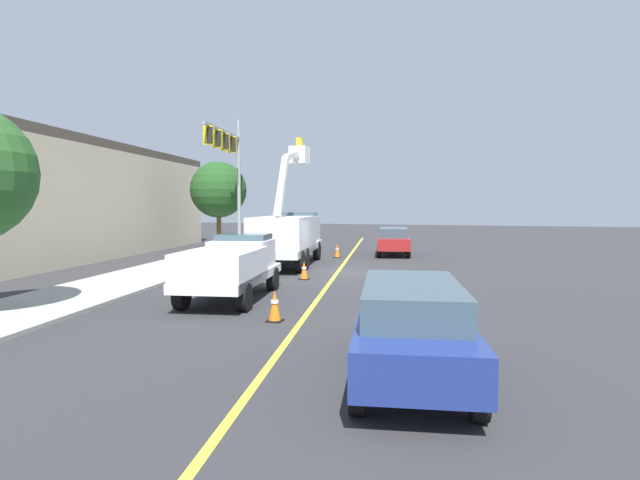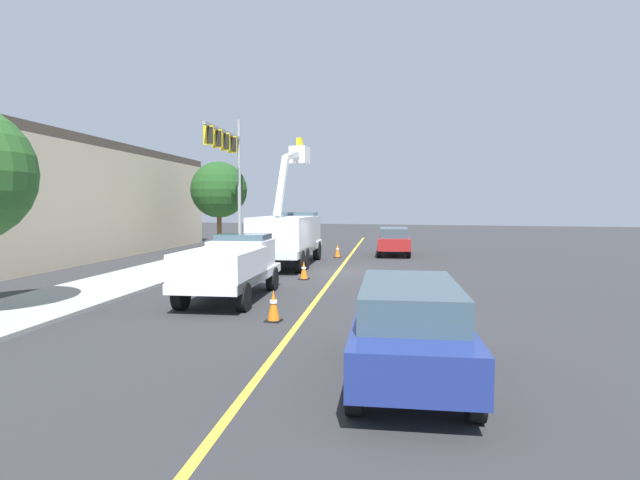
{
  "view_description": "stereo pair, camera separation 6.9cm",
  "coord_description": "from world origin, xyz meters",
  "px_view_note": "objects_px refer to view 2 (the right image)",
  "views": [
    {
      "loc": [
        -22.18,
        -5.9,
        3.05
      ],
      "look_at": [
        0.98,
        1.15,
        1.4
      ],
      "focal_mm": 28.06,
      "sensor_mm": 36.0,
      "label": 1
    },
    {
      "loc": [
        -22.16,
        -5.96,
        3.05
      ],
      "look_at": [
        0.98,
        1.15,
        1.4
      ],
      "focal_mm": 28.06,
      "sensor_mm": 36.0,
      "label": 2
    }
  ],
  "objects_px": {
    "traffic_cone_mid_front": "(304,270)",
    "trailing_sedan": "(409,324)",
    "traffic_cone_leading": "(273,306)",
    "traffic_cone_mid_rear": "(337,251)",
    "service_pickup_truck": "(231,265)",
    "passing_minivan": "(394,240)",
    "utility_bucket_truck": "(288,234)",
    "traffic_signal_mast": "(229,159)"
  },
  "relations": [
    {
      "from": "traffic_cone_mid_front",
      "to": "trailing_sedan",
      "type": "bearing_deg",
      "value": -152.23
    },
    {
      "from": "traffic_cone_leading",
      "to": "traffic_cone_mid_rear",
      "type": "xyz_separation_m",
      "value": [
        16.35,
        2.65,
        -0.01
      ]
    },
    {
      "from": "service_pickup_truck",
      "to": "trailing_sedan",
      "type": "bearing_deg",
      "value": -132.03
    },
    {
      "from": "trailing_sedan",
      "to": "traffic_cone_mid_front",
      "type": "height_order",
      "value": "trailing_sedan"
    },
    {
      "from": "passing_minivan",
      "to": "trailing_sedan",
      "type": "distance_m",
      "value": 22.44
    },
    {
      "from": "service_pickup_truck",
      "to": "trailing_sedan",
      "type": "relative_size",
      "value": 1.16
    },
    {
      "from": "traffic_cone_mid_rear",
      "to": "trailing_sedan",
      "type": "bearing_deg",
      "value": -161.41
    },
    {
      "from": "trailing_sedan",
      "to": "traffic_cone_leading",
      "type": "distance_m",
      "value": 5.22
    },
    {
      "from": "utility_bucket_truck",
      "to": "passing_minivan",
      "type": "bearing_deg",
      "value": -32.85
    },
    {
      "from": "traffic_cone_mid_front",
      "to": "passing_minivan",
      "type": "bearing_deg",
      "value": -9.96
    },
    {
      "from": "trailing_sedan",
      "to": "service_pickup_truck",
      "type": "bearing_deg",
      "value": 47.97
    },
    {
      "from": "passing_minivan",
      "to": "traffic_cone_mid_front",
      "type": "xyz_separation_m",
      "value": [
        -11.38,
        2.0,
        -0.6
      ]
    },
    {
      "from": "utility_bucket_truck",
      "to": "trailing_sedan",
      "type": "relative_size",
      "value": 1.68
    },
    {
      "from": "service_pickup_truck",
      "to": "utility_bucket_truck",
      "type": "bearing_deg",
      "value": 9.35
    },
    {
      "from": "trailing_sedan",
      "to": "passing_minivan",
      "type": "bearing_deg",
      "value": 9.4
    },
    {
      "from": "traffic_cone_leading",
      "to": "traffic_signal_mast",
      "type": "relative_size",
      "value": 0.1
    },
    {
      "from": "utility_bucket_truck",
      "to": "traffic_cone_leading",
      "type": "bearing_deg",
      "value": -161.11
    },
    {
      "from": "utility_bucket_truck",
      "to": "traffic_cone_mid_rear",
      "type": "relative_size",
      "value": 10.32
    },
    {
      "from": "trailing_sedan",
      "to": "traffic_signal_mast",
      "type": "height_order",
      "value": "traffic_signal_mast"
    },
    {
      "from": "traffic_cone_mid_rear",
      "to": "traffic_signal_mast",
      "type": "height_order",
      "value": "traffic_signal_mast"
    },
    {
      "from": "service_pickup_truck",
      "to": "traffic_signal_mast",
      "type": "xyz_separation_m",
      "value": [
        12.38,
        6.38,
        4.74
      ]
    },
    {
      "from": "passing_minivan",
      "to": "traffic_cone_leading",
      "type": "relative_size",
      "value": 5.92
    },
    {
      "from": "traffic_signal_mast",
      "to": "trailing_sedan",
      "type": "bearing_deg",
      "value": -144.76
    },
    {
      "from": "utility_bucket_truck",
      "to": "trailing_sedan",
      "type": "height_order",
      "value": "utility_bucket_truck"
    },
    {
      "from": "passing_minivan",
      "to": "traffic_cone_mid_front",
      "type": "distance_m",
      "value": 11.57
    },
    {
      "from": "utility_bucket_truck",
      "to": "passing_minivan",
      "type": "xyz_separation_m",
      "value": [
        6.82,
        -4.4,
        -0.63
      ]
    },
    {
      "from": "service_pickup_truck",
      "to": "passing_minivan",
      "type": "relative_size",
      "value": 1.16
    },
    {
      "from": "trailing_sedan",
      "to": "traffic_cone_mid_rear",
      "type": "bearing_deg",
      "value": 18.59
    },
    {
      "from": "service_pickup_truck",
      "to": "traffic_cone_mid_rear",
      "type": "xyz_separation_m",
      "value": [
        13.83,
        0.11,
        -0.71
      ]
    },
    {
      "from": "traffic_cone_leading",
      "to": "traffic_signal_mast",
      "type": "distance_m",
      "value": 18.2
    },
    {
      "from": "traffic_cone_leading",
      "to": "traffic_cone_mid_rear",
      "type": "distance_m",
      "value": 16.56
    },
    {
      "from": "passing_minivan",
      "to": "trailing_sedan",
      "type": "relative_size",
      "value": 1.0
    },
    {
      "from": "passing_minivan",
      "to": "traffic_cone_mid_front",
      "type": "bearing_deg",
      "value": 170.04
    },
    {
      "from": "service_pickup_truck",
      "to": "traffic_signal_mast",
      "type": "bearing_deg",
      "value": 27.27
    },
    {
      "from": "traffic_cone_mid_rear",
      "to": "passing_minivan",
      "type": "bearing_deg",
      "value": -50.44
    },
    {
      "from": "trailing_sedan",
      "to": "traffic_cone_leading",
      "type": "height_order",
      "value": "trailing_sedan"
    },
    {
      "from": "passing_minivan",
      "to": "traffic_cone_leading",
      "type": "xyz_separation_m",
      "value": [
        -18.79,
        0.3,
        -0.55
      ]
    },
    {
      "from": "passing_minivan",
      "to": "trailing_sedan",
      "type": "height_order",
      "value": "same"
    },
    {
      "from": "traffic_cone_leading",
      "to": "traffic_cone_mid_rear",
      "type": "bearing_deg",
      "value": 9.22
    },
    {
      "from": "traffic_signal_mast",
      "to": "passing_minivan",
      "type": "bearing_deg",
      "value": -67.16
    },
    {
      "from": "traffic_cone_leading",
      "to": "traffic_cone_mid_rear",
      "type": "relative_size",
      "value": 1.03
    },
    {
      "from": "traffic_cone_mid_front",
      "to": "traffic_signal_mast",
      "type": "height_order",
      "value": "traffic_signal_mast"
    }
  ]
}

